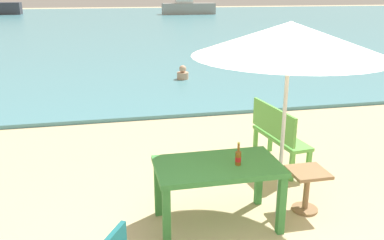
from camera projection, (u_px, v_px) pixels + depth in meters
sea_water at (121, 23)px, 31.83m from camera, size 120.00×50.00×0.08m
picnic_table_green at (218, 173)px, 4.55m from camera, size 1.40×0.80×0.76m
beer_bottle_amber at (238, 157)px, 4.46m from camera, size 0.07×0.07×0.26m
patio_umbrella at (290, 39)px, 4.27m from camera, size 2.10×2.10×2.30m
side_table_wood at (307, 184)px, 4.92m from camera, size 0.44×0.44×0.54m
bench_green_left at (278, 132)px, 6.15m from camera, size 0.50×1.23×0.95m
swimmer_person at (183, 74)px, 11.90m from camera, size 0.34×0.34×0.41m
boat_fishing_trawler at (188, 7)px, 41.88m from camera, size 5.43×1.48×1.98m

